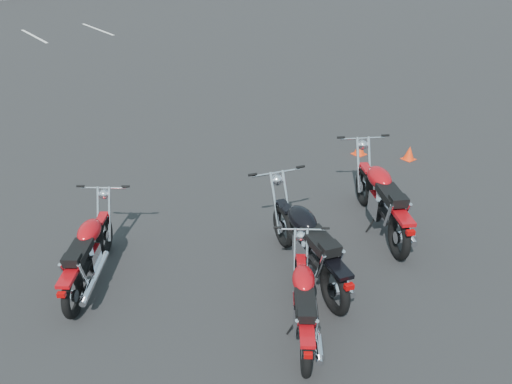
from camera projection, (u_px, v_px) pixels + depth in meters
ground at (269, 248)px, 7.61m from camera, size 120.00×120.00×0.00m
motorcycle_front_red at (89, 253)px, 6.70m from camera, size 1.54×1.82×0.99m
motorcycle_second_black at (308, 243)px, 6.78m from camera, size 1.14×2.32×1.14m
motorcycle_third_red at (304, 303)px, 5.85m from camera, size 1.45×1.67×0.92m
motorcycle_rear_red at (382, 199)px, 7.87m from camera, size 1.61×2.27×1.17m
training_cone_near at (360, 148)px, 10.72m from camera, size 0.26×0.26×0.31m
training_cone_far at (409, 153)px, 10.49m from camera, size 0.24×0.24×0.29m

